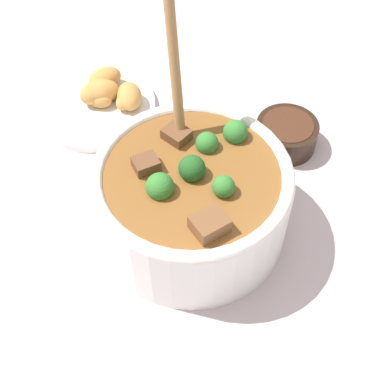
# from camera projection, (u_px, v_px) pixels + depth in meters

# --- Properties ---
(ground_plane) EXTENTS (4.00, 4.00, 0.00)m
(ground_plane) POSITION_uv_depth(u_px,v_px,m) (192.00, 227.00, 0.69)
(ground_plane) COLOR silver
(stew_bowl) EXTENTS (0.23, 0.23, 0.27)m
(stew_bowl) POSITION_uv_depth(u_px,v_px,m) (192.00, 196.00, 0.63)
(stew_bowl) COLOR white
(stew_bowl) RESTS_ON ground_plane
(condiment_bowl) EXTENTS (0.09, 0.09, 0.04)m
(condiment_bowl) POSITION_uv_depth(u_px,v_px,m) (286.00, 133.00, 0.76)
(condiment_bowl) COLOR black
(condiment_bowl) RESTS_ON ground_plane
(food_plate) EXTENTS (0.18, 0.18, 0.05)m
(food_plate) POSITION_uv_depth(u_px,v_px,m) (103.00, 99.00, 0.81)
(food_plate) COLOR white
(food_plate) RESTS_ON ground_plane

